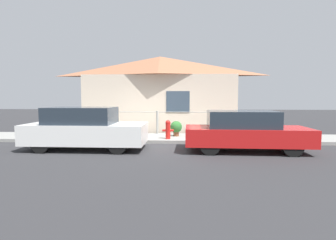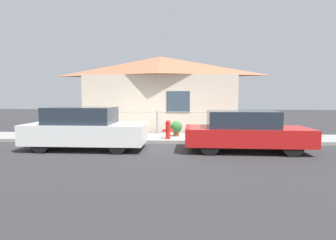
{
  "view_description": "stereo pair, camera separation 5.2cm",
  "coord_description": "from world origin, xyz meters",
  "px_view_note": "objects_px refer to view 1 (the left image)",
  "views": [
    {
      "loc": [
        1.19,
        -9.98,
        1.77
      ],
      "look_at": [
        0.59,
        0.3,
        0.9
      ],
      "focal_mm": 28.0,
      "sensor_mm": 36.0,
      "label": 1
    },
    {
      "loc": [
        1.24,
        -9.98,
        1.77
      ],
      "look_at": [
        0.59,
        0.3,
        0.9
      ],
      "focal_mm": 28.0,
      "sensor_mm": 36.0,
      "label": 2
    }
  ],
  "objects_px": {
    "car_right": "(245,131)",
    "car_left": "(85,129)",
    "fire_hydrant": "(168,129)",
    "potted_plant_near_hydrant": "(176,127)"
  },
  "relations": [
    {
      "from": "car_right",
      "to": "fire_hydrant",
      "type": "xyz_separation_m",
      "value": [
        -2.65,
        1.66,
        -0.15
      ]
    },
    {
      "from": "car_right",
      "to": "fire_hydrant",
      "type": "relative_size",
      "value": 5.33
    },
    {
      "from": "potted_plant_near_hydrant",
      "to": "fire_hydrant",
      "type": "bearing_deg",
      "value": -111.43
    },
    {
      "from": "car_right",
      "to": "fire_hydrant",
      "type": "distance_m",
      "value": 3.13
    },
    {
      "from": "fire_hydrant",
      "to": "potted_plant_near_hydrant",
      "type": "bearing_deg",
      "value": 68.57
    },
    {
      "from": "fire_hydrant",
      "to": "car_right",
      "type": "bearing_deg",
      "value": -32.07
    },
    {
      "from": "fire_hydrant",
      "to": "potted_plant_near_hydrant",
      "type": "height_order",
      "value": "fire_hydrant"
    },
    {
      "from": "car_right",
      "to": "fire_hydrant",
      "type": "height_order",
      "value": "car_right"
    },
    {
      "from": "fire_hydrant",
      "to": "potted_plant_near_hydrant",
      "type": "distance_m",
      "value": 0.84
    },
    {
      "from": "car_right",
      "to": "car_left",
      "type": "bearing_deg",
      "value": -178.6
    }
  ]
}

